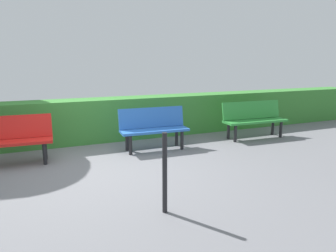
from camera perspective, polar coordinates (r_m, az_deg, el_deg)
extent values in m
plane|color=slate|center=(5.50, -12.41, -7.59)|extent=(17.66, 17.66, 0.00)
cube|color=#2D8C38|center=(7.57, 15.84, 0.90)|extent=(1.58, 0.50, 0.05)
cube|color=#2D8C38|center=(7.68, 15.12, 2.88)|extent=(1.56, 0.20, 0.42)
cylinder|color=black|center=(7.88, 20.11, -0.59)|extent=(0.07, 0.07, 0.39)
cylinder|color=black|center=(8.10, 18.76, -0.16)|extent=(0.07, 0.07, 0.39)
cylinder|color=black|center=(7.14, 12.33, -1.37)|extent=(0.07, 0.07, 0.39)
cylinder|color=black|center=(7.39, 11.10, -0.87)|extent=(0.07, 0.07, 0.39)
cube|color=blue|center=(6.32, -2.50, -0.80)|extent=(1.41, 0.47, 0.05)
cube|color=blue|center=(6.45, -3.04, 1.58)|extent=(1.40, 0.16, 0.42)
cylinder|color=black|center=(6.42, 2.59, -2.62)|extent=(0.07, 0.07, 0.39)
cylinder|color=black|center=(6.69, 1.58, -2.01)|extent=(0.07, 0.07, 0.39)
cylinder|color=black|center=(6.09, -6.95, -3.52)|extent=(0.07, 0.07, 0.39)
cylinder|color=black|center=(6.37, -7.59, -2.83)|extent=(0.07, 0.07, 0.39)
cube|color=red|center=(6.06, -27.60, -2.77)|extent=(1.52, 0.49, 0.05)
cube|color=red|center=(6.19, -27.60, -0.24)|extent=(1.50, 0.17, 0.42)
cylinder|color=black|center=(5.91, -21.81, -4.80)|extent=(0.07, 0.07, 0.39)
cylinder|color=black|center=(6.20, -21.74, -4.03)|extent=(0.07, 0.07, 0.39)
cube|color=#387F33|center=(7.44, -6.43, 1.61)|extent=(13.66, 0.67, 0.96)
cylinder|color=black|center=(3.72, -0.61, -8.75)|extent=(0.06, 0.06, 1.00)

